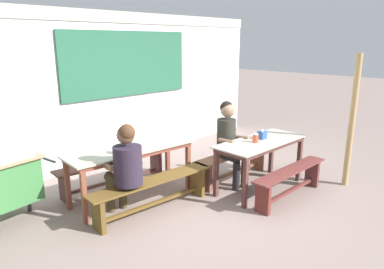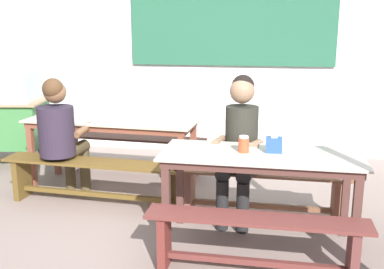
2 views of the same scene
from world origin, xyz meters
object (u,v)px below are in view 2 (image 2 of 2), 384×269
(person_left_back_turned, at_px, (60,131))
(person_right_near_table, at_px, (240,139))
(dining_table_far, at_px, (112,126))
(bench_near_back, at_px, (261,187))
(bench_near_front, at_px, (256,238))
(bench_far_front, at_px, (93,175))
(tissue_box, at_px, (274,145))
(dining_table_near, at_px, (260,164))
(soup_bowl, at_px, (88,117))
(condiment_jar, at_px, (244,144))
(bench_far_back, at_px, (131,148))

(person_left_back_turned, distance_m, person_right_near_table, 1.81)
(dining_table_far, bearing_deg, person_right_near_table, -24.07)
(dining_table_far, height_order, bench_near_back, dining_table_far)
(bench_near_back, xyz_separation_m, person_right_near_table, (-0.20, -0.06, 0.46))
(dining_table_far, distance_m, bench_near_front, 2.30)
(bench_far_front, relative_size, tissue_box, 13.02)
(person_left_back_turned, relative_size, person_right_near_table, 0.95)
(dining_table_near, relative_size, person_left_back_turned, 1.27)
(bench_near_front, xyz_separation_m, person_right_near_table, (-0.18, 0.98, 0.46))
(dining_table_far, xyz_separation_m, bench_near_front, (1.59, -1.61, -0.39))
(tissue_box, height_order, soup_bowl, tissue_box)
(dining_table_far, distance_m, soup_bowl, 0.27)
(condiment_jar, bearing_deg, bench_far_back, 131.73)
(bench_near_front, bearing_deg, person_left_back_turned, 149.22)
(bench_far_front, distance_m, person_right_near_table, 1.52)
(bench_far_front, relative_size, bench_near_back, 1.16)
(dining_table_far, height_order, soup_bowl, soup_bowl)
(tissue_box, bearing_deg, bench_near_back, 100.82)
(condiment_jar, relative_size, soup_bowl, 0.74)
(person_left_back_turned, bearing_deg, person_right_near_table, -6.20)
(bench_far_back, xyz_separation_m, soup_bowl, (-0.29, -0.55, 0.48))
(bench_near_back, height_order, bench_near_front, same)
(dining_table_far, xyz_separation_m, soup_bowl, (-0.25, -0.02, 0.10))
(bench_near_front, bearing_deg, bench_far_front, 146.18)
(condiment_jar, bearing_deg, dining_table_near, -5.59)
(person_right_near_table, bearing_deg, bench_far_front, 175.83)
(bench_near_front, xyz_separation_m, condiment_jar, (-0.13, 0.54, 0.53))
(tissue_box, bearing_deg, condiment_jar, -169.55)
(dining_table_far, relative_size, condiment_jar, 14.21)
(dining_table_near, relative_size, bench_far_front, 0.86)
(dining_table_near, relative_size, bench_near_back, 1.00)
(bench_far_back, bearing_deg, tissue_box, -43.11)
(dining_table_near, xyz_separation_m, bench_far_front, (-1.64, 0.56, -0.38))
(dining_table_near, height_order, person_left_back_turned, person_left_back_turned)
(dining_table_far, bearing_deg, condiment_jar, -36.31)
(dining_table_far, distance_m, tissue_box, 1.99)
(dining_table_near, bearing_deg, person_left_back_turned, 161.78)
(person_left_back_turned, xyz_separation_m, tissue_box, (2.09, -0.60, 0.10))
(bench_near_back, height_order, soup_bowl, soup_bowl)
(dining_table_near, bearing_deg, bench_far_back, 134.10)
(bench_far_back, xyz_separation_m, bench_far_front, (-0.07, -1.05, -0.00))
(bench_far_front, relative_size, bench_near_front, 1.18)
(dining_table_near, xyz_separation_m, bench_near_back, (0.01, 0.52, -0.39))
(bench_far_back, xyz_separation_m, person_left_back_turned, (-0.43, -0.96, 0.42))
(dining_table_far, relative_size, bench_near_front, 1.20)
(dining_table_far, bearing_deg, bench_near_front, -45.42)
(dining_table_near, xyz_separation_m, person_left_back_turned, (-1.99, 0.65, 0.04))
(bench_far_front, distance_m, bench_near_back, 1.65)
(bench_far_front, xyz_separation_m, condiment_jar, (1.50, -0.55, 0.53))
(bench_near_back, bearing_deg, bench_near_front, -91.08)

